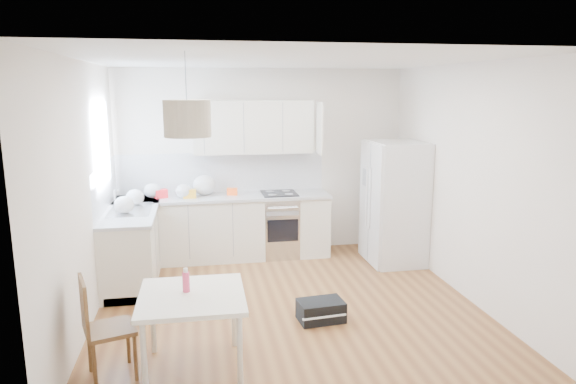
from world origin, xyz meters
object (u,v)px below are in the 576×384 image
Objects in this scene: dining_table at (192,302)px; refrigerator at (395,202)px; gym_bag at (321,311)px; dining_chair at (110,327)px.

refrigerator is at bearing 41.74° from dining_table.
refrigerator is 1.90× the size of dining_table.
gym_bag is at bearing 30.26° from dining_table.
dining_table is 1.90× the size of gym_bag.
dining_chair is (-3.48, -2.41, -0.40)m from refrigerator.
dining_table is 1.00× the size of dining_chair.
refrigerator reaches higher than dining_table.
gym_bag is (2.00, 0.72, -0.34)m from dining_chair.
dining_table is (-2.80, -2.43, -0.23)m from refrigerator.
dining_chair is 2.16m from gym_bag.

